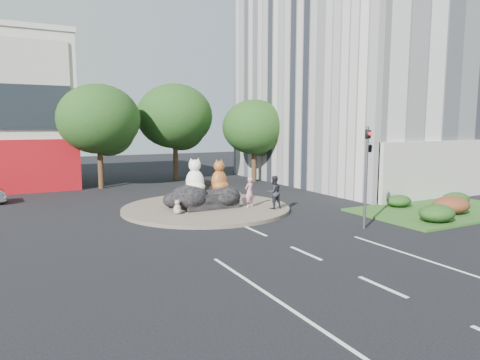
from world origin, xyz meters
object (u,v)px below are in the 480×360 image
object	(u,v)px
cat_tabby	(219,175)
pedestrian_pink	(249,192)
kitten_calico	(177,207)
pedestrian_dark	(274,192)
kitten_white	(239,199)
cat_white	(195,176)
litter_bin	(437,215)

from	to	relation	value
cat_tabby	pedestrian_pink	world-z (taller)	cat_tabby
kitten_calico	pedestrian_dark	distance (m)	5.66
kitten_white	pedestrian_pink	size ratio (longest dim) A/B	0.49
kitten_calico	pedestrian_pink	distance (m)	4.52
kitten_calico	pedestrian_pink	world-z (taller)	pedestrian_pink
cat_white	cat_tabby	size ratio (longest dim) A/B	1.06
pedestrian_pink	pedestrian_dark	bearing A→B (deg)	114.77
pedestrian_dark	kitten_calico	bearing A→B (deg)	-14.80
kitten_white	litter_bin	distance (m)	10.92
cat_white	pedestrian_dark	world-z (taller)	cat_white
kitten_white	litter_bin	world-z (taller)	kitten_white
pedestrian_dark	litter_bin	size ratio (longest dim) A/B	2.50
cat_tabby	kitten_calico	distance (m)	3.46
cat_white	pedestrian_pink	distance (m)	3.38
pedestrian_pink	kitten_calico	bearing A→B (deg)	-18.54
cat_tabby	kitten_white	xyz separation A→B (m)	(1.12, -0.38, -1.44)
kitten_white	pedestrian_dark	bearing A→B (deg)	-85.34
kitten_calico	pedestrian_dark	size ratio (longest dim) A/B	0.42
kitten_white	pedestrian_dark	xyz separation A→B (m)	(1.40, -1.74, 0.53)
kitten_calico	kitten_white	world-z (taller)	kitten_white
cat_white	kitten_white	world-z (taller)	cat_white
kitten_calico	pedestrian_dark	bearing A→B (deg)	-0.26
litter_bin	cat_tabby	bearing A→B (deg)	133.28
kitten_calico	pedestrian_dark	xyz separation A→B (m)	(5.51, -1.19, 0.56)
kitten_calico	pedestrian_pink	xyz separation A→B (m)	(4.49, -0.07, 0.48)
cat_white	litter_bin	xyz separation A→B (m)	(9.68, -8.88, -1.63)
cat_white	kitten_calico	bearing A→B (deg)	-115.60
cat_tabby	pedestrian_pink	size ratio (longest dim) A/B	1.09
cat_tabby	kitten_white	bearing A→B (deg)	-36.12
kitten_white	pedestrian_pink	xyz separation A→B (m)	(0.38, -0.63, 0.46)
cat_white	pedestrian_dark	distance (m)	4.72
kitten_calico	cat_white	bearing A→B (deg)	48.31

